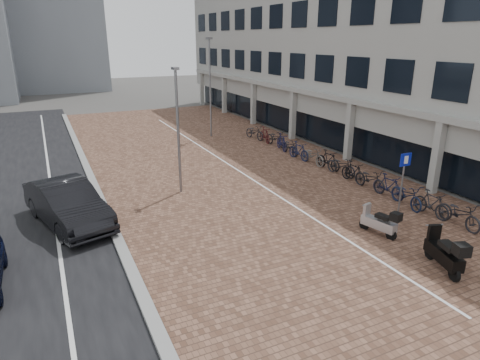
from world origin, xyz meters
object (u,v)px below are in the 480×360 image
object	(u,v)px
car_dark	(67,204)
scooter_mid	(444,252)
scooter_front	(379,221)
parking_sign	(404,173)

from	to	relation	value
car_dark	scooter_mid	bearing A→B (deg)	-56.28
car_dark	scooter_mid	size ratio (longest dim) A/B	2.76
scooter_front	scooter_mid	world-z (taller)	scooter_mid
scooter_front	car_dark	bearing A→B (deg)	136.39
car_dark	scooter_mid	xyz separation A→B (m)	(10.05, -8.47, -0.20)
scooter_mid	parking_sign	world-z (taller)	parking_sign
car_dark	scooter_mid	world-z (taller)	car_dark
parking_sign	car_dark	bearing A→B (deg)	161.98
scooter_front	parking_sign	distance (m)	2.82
car_dark	parking_sign	size ratio (longest dim) A/B	2.02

